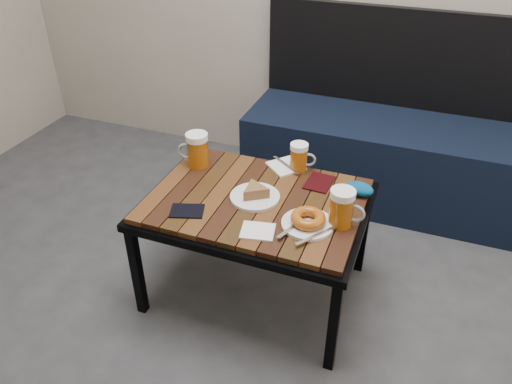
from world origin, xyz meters
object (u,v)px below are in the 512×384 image
(knit_pouch, at_px, (359,189))
(beer_mug_centre, at_px, (299,157))
(beer_mug_left, at_px, (197,150))
(bench, at_px, (382,150))
(plate_pie, at_px, (255,194))
(cafe_table, at_px, (256,208))
(passport_burgundy, at_px, (319,182))
(passport_navy, at_px, (187,211))
(plate_bagel, at_px, (308,221))
(beer_mug_right, at_px, (342,208))

(knit_pouch, bearing_deg, beer_mug_centre, 160.68)
(beer_mug_left, bearing_deg, beer_mug_centre, -169.42)
(bench, distance_m, beer_mug_left, 1.07)
(beer_mug_left, relative_size, plate_pie, 0.77)
(cafe_table, height_order, beer_mug_centre, beer_mug_centre)
(cafe_table, bearing_deg, passport_burgundy, 43.38)
(passport_burgundy, bearing_deg, beer_mug_left, -171.56)
(plate_pie, xyz_separation_m, passport_burgundy, (0.20, 0.19, -0.02))
(passport_navy, bearing_deg, bench, 134.35)
(beer_mug_left, xyz_separation_m, knit_pouch, (0.68, 0.02, -0.05))
(beer_mug_left, bearing_deg, passport_burgundy, 179.43)
(plate_bagel, distance_m, passport_burgundy, 0.29)
(beer_mug_left, height_order, beer_mug_right, beer_mug_left)
(beer_mug_right, height_order, passport_burgundy, beer_mug_right)
(bench, xyz_separation_m, passport_burgundy, (-0.16, -0.74, 0.20))
(cafe_table, bearing_deg, knit_pouch, 24.83)
(bench, bearing_deg, beer_mug_left, -131.04)
(passport_burgundy, bearing_deg, passport_navy, -134.87)
(passport_navy, bearing_deg, beer_mug_centre, 127.22)
(bench, relative_size, plate_bagel, 6.11)
(cafe_table, relative_size, plate_pie, 4.42)
(plate_bagel, relative_size, passport_burgundy, 1.71)
(beer_mug_left, distance_m, knit_pouch, 0.68)
(cafe_table, distance_m, knit_pouch, 0.40)
(cafe_table, distance_m, beer_mug_left, 0.37)
(bench, xyz_separation_m, passport_navy, (-0.57, -1.09, 0.20))
(plate_pie, height_order, knit_pouch, plate_pie)
(cafe_table, relative_size, beer_mug_right, 5.96)
(beer_mug_left, xyz_separation_m, plate_pie, (0.31, -0.15, -0.05))
(bench, xyz_separation_m, beer_mug_left, (-0.68, -0.78, 0.27))
(plate_bagel, bearing_deg, bench, 82.59)
(cafe_table, height_order, knit_pouch, knit_pouch)
(beer_mug_left, distance_m, beer_mug_right, 0.68)
(beer_mug_centre, height_order, knit_pouch, beer_mug_centre)
(beer_mug_centre, height_order, plate_pie, beer_mug_centre)
(bench, distance_m, plate_pie, 1.02)
(beer_mug_right, xyz_separation_m, passport_navy, (-0.54, -0.12, -0.07))
(cafe_table, relative_size, beer_mug_centre, 7.07)
(plate_pie, bearing_deg, cafe_table, 34.20)
(plate_pie, distance_m, knit_pouch, 0.40)
(beer_mug_centre, relative_size, plate_bagel, 0.52)
(plate_pie, xyz_separation_m, knit_pouch, (0.36, 0.17, 0.00))
(beer_mug_centre, height_order, passport_burgundy, beer_mug_centre)
(bench, bearing_deg, plate_pie, -111.59)
(passport_navy, bearing_deg, knit_pouch, 102.60)
(beer_mug_right, bearing_deg, passport_navy, -167.36)
(bench, relative_size, cafe_table, 1.67)
(beer_mug_centre, bearing_deg, plate_bagel, -83.41)
(plate_pie, height_order, passport_burgundy, plate_pie)
(plate_pie, bearing_deg, beer_mug_right, -7.30)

